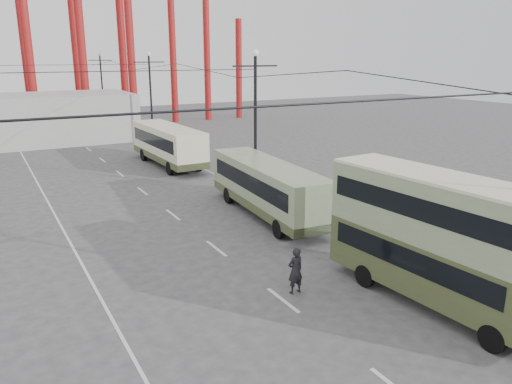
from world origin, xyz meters
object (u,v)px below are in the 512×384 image
single_decker_green (267,186)px  single_decker_cream (168,144)px  double_decker_bus (442,236)px  pedestrian (295,271)px

single_decker_green → single_decker_cream: 15.76m
single_decker_cream → single_decker_green: bearing=-90.2°
double_decker_bus → pedestrian: double_decker_bus is taller
double_decker_bus → single_decker_green: (0.04, 12.35, -1.01)m
single_decker_green → pedestrian: bearing=-109.6°
double_decker_bus → single_decker_cream: bearing=86.5°
pedestrian → double_decker_bus: bearing=136.0°
single_decker_green → pedestrian: (-4.01, -8.99, -0.79)m
single_decker_green → single_decker_cream: size_ratio=1.03×
single_decker_green → pedestrian: size_ratio=5.88×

